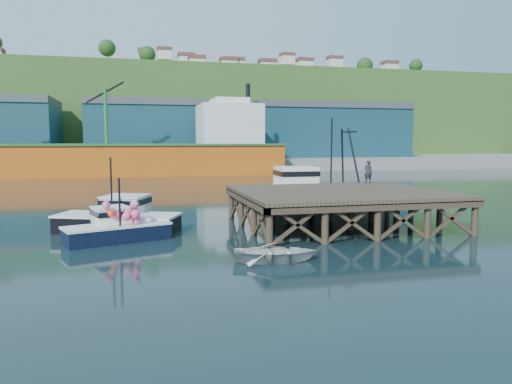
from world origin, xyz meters
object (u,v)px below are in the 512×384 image
object	(u,v)px
dinghy	(275,253)
trawler	(322,192)
boat_navy	(116,228)
boat_black	(120,217)
dockworker	(368,172)

from	to	relation	value
dinghy	trawler	bearing A→B (deg)	-17.38
boat_navy	dinghy	world-z (taller)	boat_navy
boat_black	trawler	world-z (taller)	trawler
trawler	dockworker	size ratio (longest dim) A/B	6.36
boat_navy	trawler	bearing A→B (deg)	9.35
trawler	boat_navy	bearing A→B (deg)	-149.81
boat_black	dinghy	bearing A→B (deg)	-31.47
trawler	boat_black	bearing A→B (deg)	-158.72
boat_navy	dockworker	xyz separation A→B (m)	(16.90, 5.75, 2.26)
boat_navy	boat_black	bearing A→B (deg)	67.47
boat_navy	boat_black	size ratio (longest dim) A/B	0.77
dinghy	dockworker	distance (m)	15.95
dinghy	dockworker	bearing A→B (deg)	-29.33
boat_black	dinghy	world-z (taller)	boat_black
boat_navy	boat_black	world-z (taller)	boat_black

